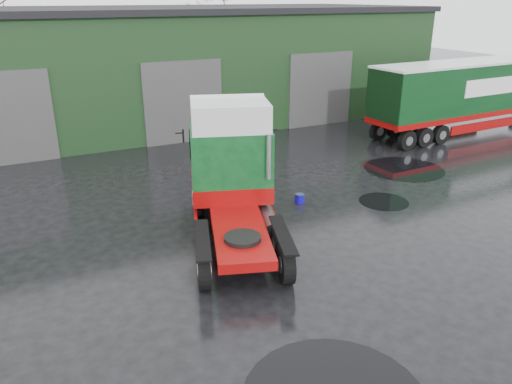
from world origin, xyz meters
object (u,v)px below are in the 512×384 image
(lorry_right, at_px, (463,98))
(wash_bucket, at_px, (300,198))
(warehouse, at_px, (149,64))
(tree_back_b, at_px, (212,37))
(hero_tractor, at_px, (236,181))

(lorry_right, relative_size, wash_bucket, 42.68)
(lorry_right, xyz_separation_m, wash_bucket, (-12.63, -4.46, -1.74))
(warehouse, xyz_separation_m, wash_bucket, (0.99, -15.46, -3.00))
(warehouse, height_order, tree_back_b, tree_back_b)
(warehouse, bearing_deg, lorry_right, -38.92)
(wash_bucket, bearing_deg, hero_tractor, -150.11)
(hero_tractor, relative_size, tree_back_b, 0.86)
(warehouse, bearing_deg, hero_tractor, -97.69)
(warehouse, bearing_deg, tree_back_b, 51.34)
(warehouse, height_order, wash_bucket, warehouse)
(wash_bucket, bearing_deg, tree_back_b, 74.61)
(lorry_right, height_order, wash_bucket, lorry_right)
(hero_tractor, xyz_separation_m, tree_back_b, (10.35, 27.38, 1.75))
(wash_bucket, bearing_deg, lorry_right, 19.43)
(hero_tractor, bearing_deg, warehouse, 101.06)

